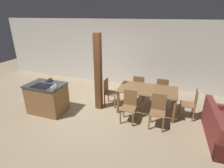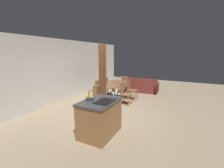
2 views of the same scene
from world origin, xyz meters
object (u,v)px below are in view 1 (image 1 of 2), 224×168
dining_table (148,92)px  dining_chair_near_right (158,110)px  timber_post (98,73)px  kitchen_island (47,98)px  dining_chair_foot_end (191,103)px  wine_glass_near (51,87)px  dining_chair_near_left (129,106)px  dining_chair_far_right (162,90)px  wine_glass_middle (54,86)px  wine_glass_far (56,84)px  dining_chair_far_left (139,87)px  dining_chair_head_end (109,92)px  fruit_bowl (49,80)px

dining_table → dining_chair_near_right: size_ratio=1.94×
dining_table → timber_post: bearing=-168.0°
kitchen_island → dining_chair_foot_end: 4.30m
dining_chair_near_right → wine_glass_near: bearing=-166.8°
dining_chair_near_left → dining_chair_foot_end: bearing=23.5°
dining_chair_far_right → timber_post: bearing=28.7°
wine_glass_middle → timber_post: bearing=46.0°
dining_chair_near_right → dining_chair_far_right: size_ratio=1.00×
wine_glass_middle → wine_glass_far: same height
dining_chair_far_left → dining_chair_foot_end: bearing=156.5°
wine_glass_far → dining_chair_head_end: (1.17, 1.20, -0.56)m
dining_chair_far_right → wine_glass_middle: bearing=35.3°
dining_chair_head_end → dining_chair_foot_end: (2.51, -0.00, 0.00)m
dining_chair_near_right → wine_glass_middle: bearing=-168.6°
dining_chair_foot_end → dining_chair_far_left: bearing=-113.5°
dining_table → dining_chair_head_end: dining_chair_head_end is taller
dining_chair_far_right → dining_chair_foot_end: same height
dining_chair_near_left → dining_chair_far_left: same height
dining_table → dining_chair_far_right: bearing=61.1°
dining_chair_foot_end → dining_chair_head_end: bearing=-90.0°
fruit_bowl → dining_chair_far_left: (2.57, 1.52, -0.50)m
fruit_bowl → dining_chair_head_end: size_ratio=0.23×
wine_glass_near → dining_chair_foot_end: (3.69, 1.38, -0.56)m
wine_glass_middle → dining_chair_foot_end: (3.69, 1.29, -0.56)m
kitchen_island → fruit_bowl: fruit_bowl is taller
dining_chair_far_left → dining_chair_foot_end: 1.80m
dining_chair_foot_end → timber_post: size_ratio=0.38×
wine_glass_middle → kitchen_island: bearing=154.9°
fruit_bowl → dining_chair_near_right: 3.40m
wine_glass_far → dining_chair_near_left: (2.03, 0.48, -0.56)m
kitchen_island → wine_glass_near: (0.48, -0.32, 0.57)m
kitchen_island → fruit_bowl: size_ratio=5.34×
wine_glass_far → dining_table: size_ratio=0.08×
wine_glass_middle → dining_chair_head_end: size_ratio=0.15×
wine_glass_far → dining_chair_near_left: wine_glass_far is taller
dining_chair_far_left → dining_chair_head_end: (-0.86, -0.72, 0.00)m
dining_chair_far_left → dining_chair_far_right: same height
dining_chair_near_left → dining_chair_far_left: bearing=90.0°
dining_table → timber_post: timber_post is taller
dining_chair_far_right → dining_table: bearing=61.1°
dining_table → dining_chair_foot_end: dining_chair_foot_end is taller
dining_chair_near_right → dining_chair_head_end: same height
kitchen_island → dining_table: 3.11m
wine_glass_middle → dining_chair_near_right: 2.94m
dining_chair_head_end → dining_chair_far_right: bearing=-66.5°
wine_glass_far → timber_post: (0.93, 0.88, 0.17)m
dining_chair_near_left → timber_post: timber_post is taller
wine_glass_far → dining_chair_head_end: wine_glass_far is taller
dining_chair_foot_end → timber_post: timber_post is taller
wine_glass_middle → dining_chair_far_right: size_ratio=0.15×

